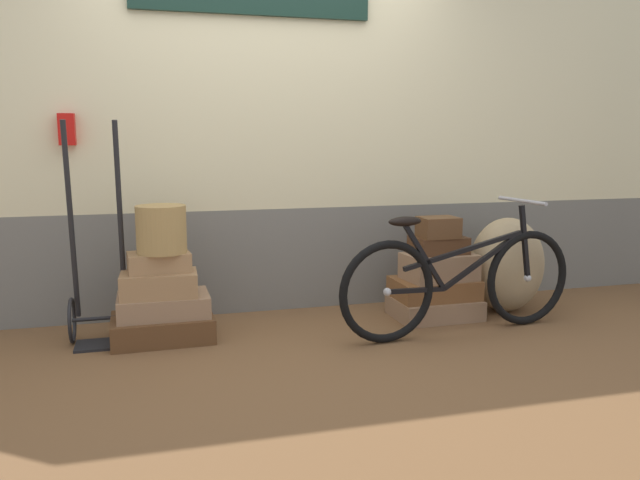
# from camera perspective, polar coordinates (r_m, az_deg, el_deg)

# --- Properties ---
(ground) EXTENTS (9.51, 5.20, 0.06)m
(ground) POSITION_cam_1_polar(r_m,az_deg,el_deg) (3.94, -2.43, -9.64)
(ground) COLOR brown
(station_building) EXTENTS (7.51, 0.74, 2.57)m
(station_building) POSITION_cam_1_polar(r_m,az_deg,el_deg) (4.56, -4.82, 9.79)
(station_building) COLOR slate
(station_building) RESTS_ON ground
(suitcase_0) EXTENTS (0.62, 0.44, 0.15)m
(suitcase_0) POSITION_cam_1_polar(r_m,az_deg,el_deg) (4.08, -14.04, -7.69)
(suitcase_0) COLOR brown
(suitcase_0) RESTS_ON ground
(suitcase_1) EXTENTS (0.56, 0.37, 0.13)m
(suitcase_1) POSITION_cam_1_polar(r_m,az_deg,el_deg) (4.05, -13.97, -5.72)
(suitcase_1) COLOR #937051
(suitcase_1) RESTS_ON suitcase_0
(suitcase_2) EXTENTS (0.47, 0.30, 0.15)m
(suitcase_2) POSITION_cam_1_polar(r_m,az_deg,el_deg) (3.99, -14.35, -3.89)
(suitcase_2) COLOR #9E754C
(suitcase_2) RESTS_ON suitcase_1
(suitcase_3) EXTENTS (0.39, 0.28, 0.12)m
(suitcase_3) POSITION_cam_1_polar(r_m,az_deg,el_deg) (4.00, -14.36, -1.93)
(suitcase_3) COLOR #9E754C
(suitcase_3) RESTS_ON suitcase_2
(suitcase_4) EXTENTS (0.58, 0.44, 0.14)m
(suitcase_4) POSITION_cam_1_polar(r_m,az_deg,el_deg) (4.51, 10.30, -6.03)
(suitcase_4) COLOR #937051
(suitcase_4) RESTS_ON ground
(suitcase_5) EXTENTS (0.57, 0.39, 0.13)m
(suitcase_5) POSITION_cam_1_polar(r_m,az_deg,el_deg) (4.49, 10.28, -4.31)
(suitcase_5) COLOR brown
(suitcase_5) RESTS_ON suitcase_4
(suitcase_6) EXTENTS (0.50, 0.36, 0.18)m
(suitcase_6) POSITION_cam_1_polar(r_m,az_deg,el_deg) (4.45, 10.72, -2.38)
(suitcase_6) COLOR #937051
(suitcase_6) RESTS_ON suitcase_5
(suitcase_7) EXTENTS (0.37, 0.27, 0.12)m
(suitcase_7) POSITION_cam_1_polar(r_m,az_deg,el_deg) (4.45, 10.67, -0.44)
(suitcase_7) COLOR #4C2D19
(suitcase_7) RESTS_ON suitcase_6
(suitcase_8) EXTENTS (0.26, 0.21, 0.14)m
(suitcase_8) POSITION_cam_1_polar(r_m,az_deg,el_deg) (4.39, 10.65, 1.14)
(suitcase_8) COLOR brown
(suitcase_8) RESTS_ON suitcase_7
(wicker_basket) EXTENTS (0.30, 0.30, 0.29)m
(wicker_basket) POSITION_cam_1_polar(r_m,az_deg,el_deg) (3.96, -14.16, 0.95)
(wicker_basket) COLOR #A8844C
(wicker_basket) RESTS_ON suitcase_3
(luggage_trolley) EXTENTS (0.36, 0.36, 1.35)m
(luggage_trolley) POSITION_cam_1_polar(r_m,az_deg,el_deg) (4.09, -19.31, -4.26)
(luggage_trolley) COLOR black
(luggage_trolley) RESTS_ON ground
(burlap_sack) EXTENTS (0.54, 0.46, 0.68)m
(burlap_sack) POSITION_cam_1_polar(r_m,az_deg,el_deg) (4.73, 16.52, -2.16)
(burlap_sack) COLOR tan
(burlap_sack) RESTS_ON ground
(bicycle) EXTENTS (1.68, 0.46, 0.85)m
(bicycle) POSITION_cam_1_polar(r_m,az_deg,el_deg) (4.12, 12.54, -3.66)
(bicycle) COLOR black
(bicycle) RESTS_ON ground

